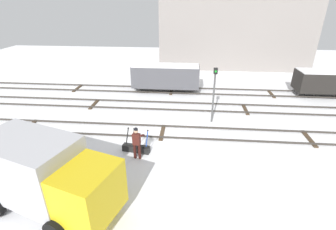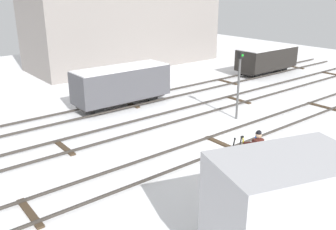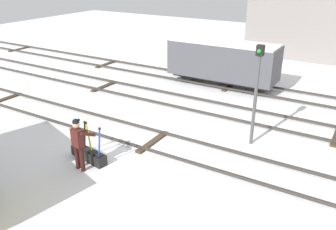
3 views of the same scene
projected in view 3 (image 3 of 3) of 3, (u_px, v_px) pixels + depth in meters
name	position (u px, v px, depth m)	size (l,w,h in m)	color
ground_plane	(153.00, 143.00, 13.31)	(60.00, 60.00, 0.00)	white
track_main_line	(153.00, 140.00, 13.27)	(44.00, 1.94, 0.18)	#38332D
track_siding_near	(201.00, 106.00, 16.48)	(44.00, 1.94, 0.18)	#38332D
track_siding_far	(230.00, 85.00, 19.34)	(44.00, 1.94, 0.18)	#38332D
switch_lever_frame	(89.00, 153.00, 12.07)	(1.56, 0.60, 1.45)	black
rail_worker	(78.00, 141.00, 11.22)	(0.61, 0.73, 1.81)	#351511
signal_post	(257.00, 86.00, 12.37)	(0.24, 0.32, 3.70)	#4C4C4C
freight_car_far_end	(223.00, 61.00, 19.08)	(5.86, 1.99, 2.40)	#2D2B28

